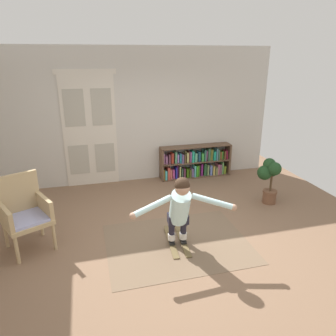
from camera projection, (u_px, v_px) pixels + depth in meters
ground_plane at (172, 236)px, 5.04m from camera, size 7.20×7.20×0.00m
back_wall at (140, 116)px, 6.92m from camera, size 6.00×0.10×2.90m
double_door at (90, 129)px, 6.68m from camera, size 1.22×0.05×2.45m
rug at (177, 243)px, 4.84m from camera, size 2.13×1.65×0.01m
bookshelf at (195, 163)px, 7.40m from camera, size 1.67×0.30×0.75m
wicker_chair at (24, 211)px, 4.58m from camera, size 0.80×0.80×1.10m
potted_plant at (269, 175)px, 6.01m from camera, size 0.43×0.44×0.89m
skis_pair at (177, 241)px, 4.86m from camera, size 0.34×0.85×0.07m
person_skier at (180, 207)px, 4.46m from camera, size 1.45×0.66×1.11m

